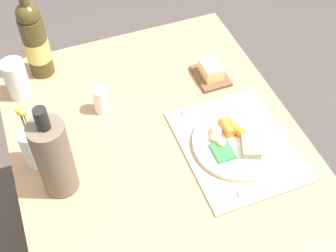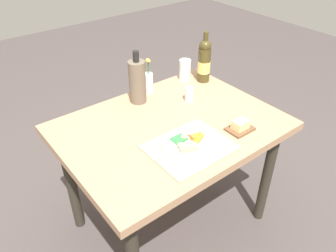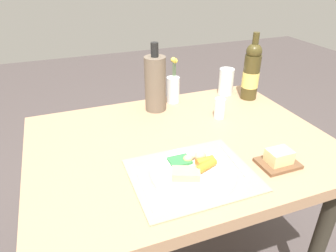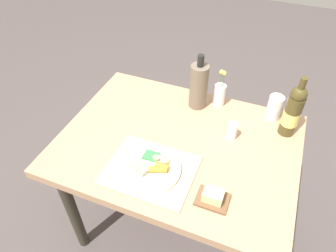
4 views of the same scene
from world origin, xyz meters
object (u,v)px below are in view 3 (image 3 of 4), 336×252
at_px(fork, 147,190).
at_px(flower_vase, 173,88).
at_px(knife, 235,161).
at_px(water_tumbler, 226,83).
at_px(cooler_bottle, 155,83).
at_px(wine_bottle, 251,72).
at_px(dining_table, 181,161).
at_px(dinner_plate, 193,171).
at_px(butter_dish, 278,159).
at_px(salt_shaker, 220,108).

relative_size(fork, flower_vase, 0.87).
xyz_separation_m(knife, water_tumbler, (0.27, 0.54, 0.05)).
xyz_separation_m(cooler_bottle, wine_bottle, (0.47, -0.04, 0.01)).
bearing_deg(knife, dining_table, 125.11).
relative_size(dinner_plate, knife, 1.45).
height_order(water_tumbler, wine_bottle, wine_bottle).
distance_m(dinner_plate, butter_dish, 0.29).
bearing_deg(flower_vase, butter_dish, -77.10).
bearing_deg(fork, water_tumbler, 45.66).
distance_m(knife, butter_dish, 0.14).
distance_m(knife, water_tumbler, 0.61).
bearing_deg(water_tumbler, dining_table, -138.45).
xyz_separation_m(salt_shaker, wine_bottle, (0.24, 0.14, 0.09)).
xyz_separation_m(flower_vase, salt_shaker, (0.12, -0.23, -0.03)).
bearing_deg(dinner_plate, salt_shaker, 49.97).
distance_m(dinner_plate, salt_shaker, 0.43).
bearing_deg(wine_bottle, salt_shaker, -150.06).
bearing_deg(flower_vase, dinner_plate, -105.29).
distance_m(water_tumbler, cooler_bottle, 0.40).
xyz_separation_m(water_tumbler, cooler_bottle, (-0.39, -0.05, 0.07)).
bearing_deg(butter_dish, fork, 176.77).
distance_m(butter_dish, water_tumbler, 0.62).
bearing_deg(flower_vase, water_tumbler, -0.37).
xyz_separation_m(dining_table, flower_vase, (0.10, 0.35, 0.16)).
height_order(knife, wine_bottle, wine_bottle).
relative_size(dining_table, salt_shaker, 12.62).
bearing_deg(knife, salt_shaker, 75.09).
relative_size(fork, salt_shaker, 2.16).
distance_m(knife, wine_bottle, 0.59).
relative_size(knife, water_tumbler, 1.41).
bearing_deg(cooler_bottle, knife, -76.76).
bearing_deg(butter_dish, dinner_plate, 170.74).
relative_size(salt_shaker, butter_dish, 0.68).
bearing_deg(fork, knife, 7.63).
bearing_deg(wine_bottle, fork, -144.16).
bearing_deg(wine_bottle, dining_table, -151.15).
bearing_deg(cooler_bottle, water_tumbler, 6.96).
relative_size(water_tumbler, cooler_bottle, 0.43).
bearing_deg(flower_vase, fork, -118.40).
bearing_deg(knife, cooler_bottle, 108.19).
relative_size(fork, knife, 1.03).
xyz_separation_m(dining_table, water_tumbler, (0.39, 0.34, 0.15)).
height_order(dining_table, wine_bottle, wine_bottle).
relative_size(dining_table, wine_bottle, 3.52).
xyz_separation_m(dining_table, knife, (0.11, -0.20, 0.10)).
distance_m(fork, cooler_bottle, 0.58).
bearing_deg(flower_vase, dining_table, -106.79).
height_order(dining_table, butter_dish, butter_dish).
relative_size(butter_dish, wine_bottle, 0.41).
xyz_separation_m(dinner_plate, water_tumbler, (0.44, 0.55, 0.04)).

